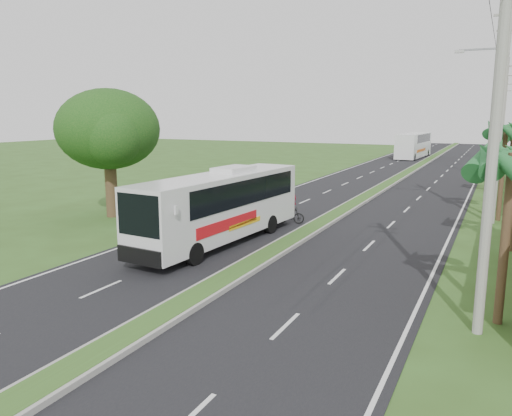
% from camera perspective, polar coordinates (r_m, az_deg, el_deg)
% --- Properties ---
extents(ground, '(180.00, 180.00, 0.00)m').
position_cam_1_polar(ground, '(16.42, -8.15, -11.06)').
color(ground, '#32501D').
rests_on(ground, ground).
extents(road_asphalt, '(14.00, 160.00, 0.02)m').
position_cam_1_polar(road_asphalt, '(34.21, 11.07, 0.30)').
color(road_asphalt, black).
rests_on(road_asphalt, ground).
extents(median_strip, '(1.20, 160.00, 0.18)m').
position_cam_1_polar(median_strip, '(34.19, 11.08, 0.45)').
color(median_strip, gray).
rests_on(median_strip, ground).
extents(lane_edge_left, '(0.12, 160.00, 0.01)m').
position_cam_1_polar(lane_edge_left, '(36.50, 0.88, 1.13)').
color(lane_edge_left, silver).
rests_on(lane_edge_left, ground).
extents(lane_edge_right, '(0.12, 160.00, 0.01)m').
position_cam_1_polar(lane_edge_right, '(33.14, 22.30, -0.66)').
color(lane_edge_right, silver).
rests_on(lane_edge_right, ground).
extents(palm_verge_c, '(2.40, 2.40, 5.85)m').
position_cam_1_polar(palm_verge_c, '(31.53, 26.66, 7.87)').
color(palm_verge_c, '#473321').
rests_on(palm_verge_c, ground).
extents(shade_tree, '(6.30, 6.00, 7.54)m').
position_cam_1_polar(shade_tree, '(30.71, -16.66, 8.32)').
color(shade_tree, '#473321').
rests_on(shade_tree, ground).
extents(utility_pole_a, '(1.60, 0.28, 11.00)m').
position_cam_1_polar(utility_pole_a, '(14.53, 25.64, 8.16)').
color(utility_pole_a, gray).
rests_on(utility_pole_a, ground).
extents(utility_pole_b, '(3.20, 0.28, 12.00)m').
position_cam_1_polar(utility_pole_b, '(30.52, 26.22, 9.98)').
color(utility_pole_b, gray).
rests_on(utility_pole_b, ground).
extents(utility_pole_c, '(1.60, 0.28, 11.00)m').
position_cam_1_polar(utility_pole_c, '(50.52, 26.37, 9.15)').
color(utility_pole_c, gray).
rests_on(utility_pole_c, ground).
extents(utility_pole_d, '(1.60, 0.28, 10.50)m').
position_cam_1_polar(utility_pole_d, '(70.52, 26.44, 9.06)').
color(utility_pole_d, gray).
rests_on(utility_pole_d, ground).
extents(coach_bus_main, '(3.08, 11.14, 3.56)m').
position_cam_1_polar(coach_bus_main, '(23.50, -3.93, 0.62)').
color(coach_bus_main, silver).
rests_on(coach_bus_main, ground).
extents(coach_bus_far, '(3.16, 11.86, 3.42)m').
position_cam_1_polar(coach_bus_far, '(74.15, 17.59, 7.00)').
color(coach_bus_far, white).
rests_on(coach_bus_far, ground).
extents(motorcyclist, '(1.64, 0.76, 2.31)m').
position_cam_1_polar(motorcyclist, '(27.91, 3.94, -0.05)').
color(motorcyclist, black).
rests_on(motorcyclist, ground).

